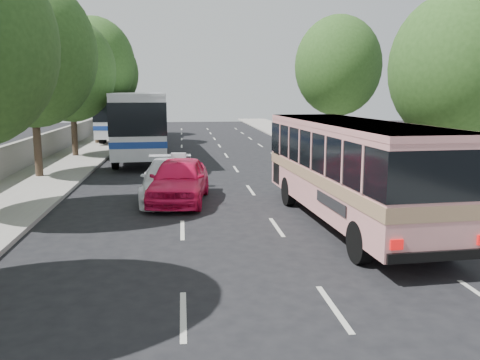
{
  "coord_description": "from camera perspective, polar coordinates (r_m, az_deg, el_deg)",
  "views": [
    {
      "loc": [
        -1.86,
        -10.98,
        4.14
      ],
      "look_at": [
        -0.2,
        3.47,
        1.6
      ],
      "focal_mm": 38.0,
      "sensor_mm": 36.0,
      "label": 1
    }
  ],
  "objects": [
    {
      "name": "ground",
      "position": [
        11.88,
        2.92,
        -10.5
      ],
      "size": [
        120.0,
        120.0,
        0.0
      ],
      "primitive_type": "plane",
      "color": "black",
      "rests_on": "ground"
    },
    {
      "name": "sidewalk_left",
      "position": [
        31.95,
        -18.49,
        2.08
      ],
      "size": [
        4.0,
        90.0,
        0.15
      ],
      "primitive_type": "cube",
      "color": "#9E998E",
      "rests_on": "ground"
    },
    {
      "name": "sidewalk_right",
      "position": [
        32.92,
        11.87,
        2.57
      ],
      "size": [
        4.0,
        90.0,
        0.12
      ],
      "primitive_type": "cube",
      "color": "#9E998E",
      "rests_on": "ground"
    },
    {
      "name": "low_wall",
      "position": [
        32.28,
        -21.7,
        3.44
      ],
      "size": [
        0.3,
        90.0,
        1.5
      ],
      "primitive_type": "cube",
      "color": "#9E998E",
      "rests_on": "sidewalk_left"
    },
    {
      "name": "tree_left_c",
      "position": [
        25.9,
        -22.3,
        13.58
      ],
      "size": [
        6.0,
        6.0,
        9.35
      ],
      "color": "#38281E",
      "rests_on": "ground"
    },
    {
      "name": "tree_left_d",
      "position": [
        33.63,
        -18.37,
        11.96
      ],
      "size": [
        5.52,
        5.52,
        8.6
      ],
      "color": "#38281E",
      "rests_on": "ground"
    },
    {
      "name": "tree_left_e",
      "position": [
        41.51,
        -16.02,
        12.7
      ],
      "size": [
        6.3,
        6.3,
        9.82
      ],
      "color": "#38281E",
      "rests_on": "ground"
    },
    {
      "name": "tree_left_f",
      "position": [
        49.43,
        -14.71,
        11.75
      ],
      "size": [
        5.88,
        5.88,
        9.16
      ],
      "color": "#38281E",
      "rests_on": "ground"
    },
    {
      "name": "tree_right_near",
      "position": [
        21.73,
        23.3,
        11.92
      ],
      "size": [
        5.1,
        5.1,
        7.95
      ],
      "color": "#38281E",
      "rests_on": "ground"
    },
    {
      "name": "tree_right_far",
      "position": [
        36.65,
        11.12,
        12.83
      ],
      "size": [
        6.0,
        6.0,
        9.35
      ],
      "color": "#38281E",
      "rests_on": "ground"
    },
    {
      "name": "pink_bus",
      "position": [
        15.98,
        12.35,
        2.04
      ],
      "size": [
        3.19,
        10.3,
        3.24
      ],
      "rotation": [
        0.0,
        0.0,
        0.06
      ],
      "color": "#DA8D8C",
      "rests_on": "ground"
    },
    {
      "name": "pink_taxi",
      "position": [
        19.32,
        -6.86,
        0.01
      ],
      "size": [
        2.63,
        5.18,
        1.69
      ],
      "primitive_type": "imported",
      "rotation": [
        0.0,
        0.0,
        -0.13
      ],
      "color": "#F11552",
      "rests_on": "ground"
    },
    {
      "name": "white_pickup",
      "position": [
        19.79,
        -7.93,
        -0.02
      ],
      "size": [
        2.18,
        5.26,
        1.52
      ],
      "primitive_type": "imported",
      "rotation": [
        0.0,
        0.0,
        0.01
      ],
      "color": "white",
      "rests_on": "ground"
    },
    {
      "name": "tour_coach_front",
      "position": [
        32.74,
        -11.23,
        6.74
      ],
      "size": [
        3.81,
        13.7,
        4.05
      ],
      "rotation": [
        0.0,
        0.0,
        0.07
      ],
      "color": "silver",
      "rests_on": "ground"
    },
    {
      "name": "tour_coach_rear",
      "position": [
        45.35,
        -12.25,
        7.52
      ],
      "size": [
        4.17,
        13.72,
        4.04
      ],
      "rotation": [
        0.0,
        0.0,
        -0.09
      ],
      "color": "silver",
      "rests_on": "ground"
    },
    {
      "name": "taxi_roof_sign",
      "position": [
        19.18,
        -6.91,
        2.76
      ],
      "size": [
        0.57,
        0.25,
        0.18
      ],
      "primitive_type": "cube",
      "rotation": [
        0.0,
        0.0,
        -0.13
      ],
      "color": "silver",
      "rests_on": "pink_taxi"
    }
  ]
}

